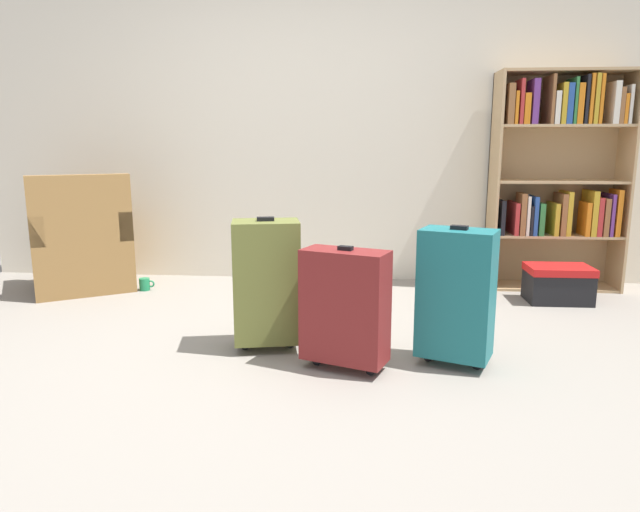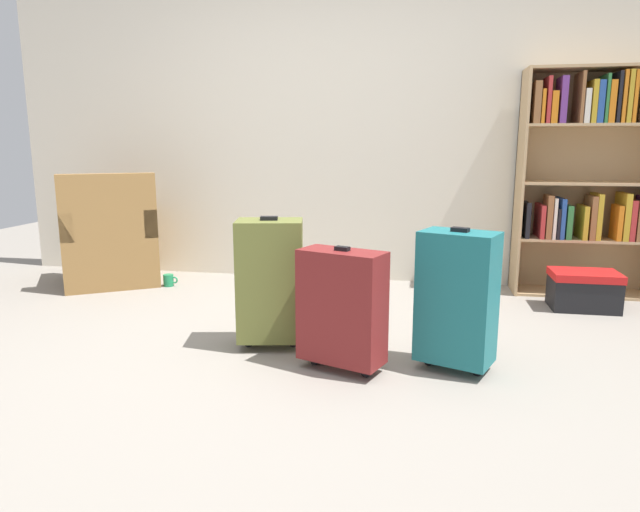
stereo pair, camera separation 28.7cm
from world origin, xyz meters
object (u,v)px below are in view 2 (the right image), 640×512
at_px(armchair, 110,245).
at_px(mug, 169,280).
at_px(storage_box, 584,289).
at_px(suitcase_olive, 270,280).
at_px(suitcase_dark_red, 342,307).
at_px(suitcase_teal, 457,297).
at_px(bookshelf, 589,172).

xyz_separation_m(armchair, mug, (0.50, -0.02, -0.27)).
height_order(armchair, storage_box, armchair).
xyz_separation_m(armchair, suitcase_olive, (1.66, -1.20, 0.06)).
relative_size(suitcase_dark_red, suitcase_teal, 0.87).
bearing_deg(storage_box, bookshelf, 78.95).
xyz_separation_m(armchair, storage_box, (3.59, -0.11, -0.18)).
bearing_deg(suitcase_teal, mug, 148.01).
bearing_deg(suitcase_teal, suitcase_dark_red, -169.56).
relative_size(bookshelf, armchair, 1.71).
bearing_deg(storage_box, suitcase_teal, -126.62).
xyz_separation_m(storage_box, suitcase_teal, (-0.93, -1.25, 0.23)).
bearing_deg(armchair, bookshelf, 5.05).
height_order(bookshelf, suitcase_dark_red, bookshelf).
relative_size(armchair, suitcase_dark_red, 1.54).
bearing_deg(storage_box, mug, 178.27).
distance_m(bookshelf, armchair, 3.73).
xyz_separation_m(mug, suitcase_dark_red, (1.60, -1.45, 0.28)).
xyz_separation_m(mug, storage_box, (3.08, -0.09, 0.09)).
bearing_deg(bookshelf, storage_box, -101.05).
height_order(suitcase_dark_red, suitcase_teal, suitcase_teal).
height_order(storage_box, suitcase_dark_red, suitcase_dark_red).
bearing_deg(mug, bookshelf, 6.21).
bearing_deg(bookshelf, armchair, -174.95).
relative_size(bookshelf, storage_box, 3.75).
height_order(mug, suitcase_olive, suitcase_olive).
distance_m(mug, suitcase_dark_red, 2.17).
xyz_separation_m(bookshelf, storage_box, (-0.09, -0.44, -0.78)).
xyz_separation_m(mug, suitcase_olive, (1.16, -1.18, 0.33)).
bearing_deg(suitcase_olive, mug, 134.58).
height_order(bookshelf, mug, bookshelf).
bearing_deg(suitcase_dark_red, storage_box, 42.35).
distance_m(armchair, suitcase_teal, 2.99).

